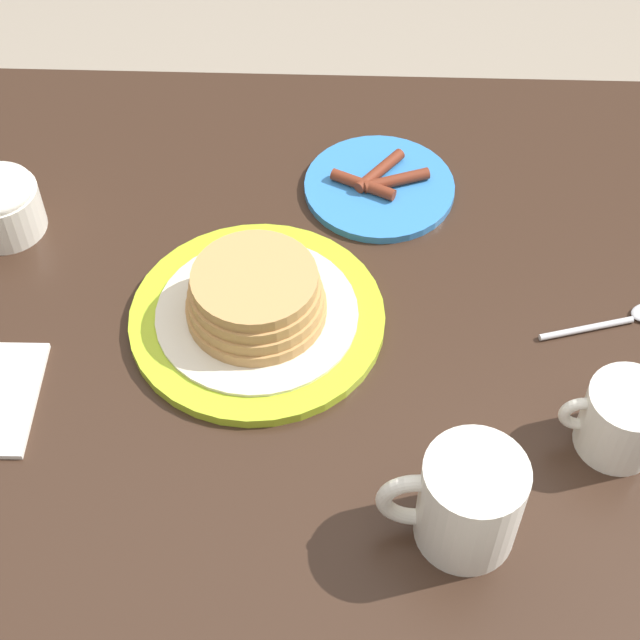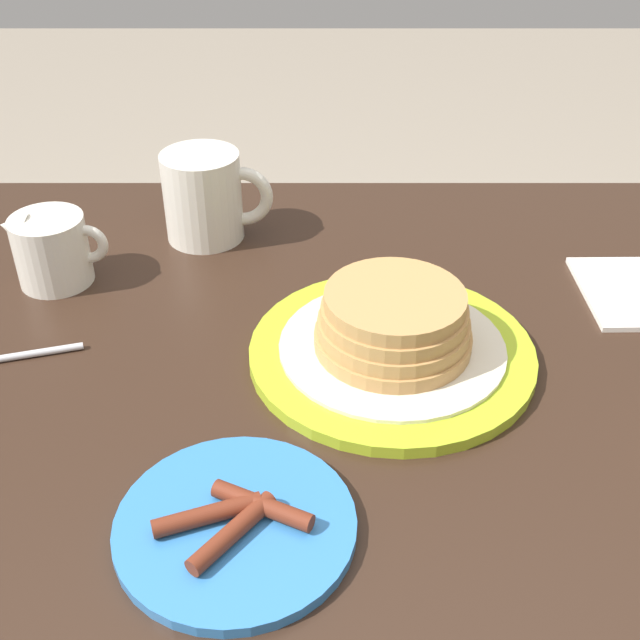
# 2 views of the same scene
# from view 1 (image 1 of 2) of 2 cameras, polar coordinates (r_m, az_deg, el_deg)

# --- Properties ---
(ground_plane) EXTENTS (8.00, 8.00, 0.00)m
(ground_plane) POSITION_cam_1_polar(r_m,az_deg,el_deg) (1.71, -2.05, -15.85)
(ground_plane) COLOR gray
(dining_table) EXTENTS (1.23, 0.82, 0.76)m
(dining_table) POSITION_cam_1_polar(r_m,az_deg,el_deg) (1.17, -2.89, -3.44)
(dining_table) COLOR #332116
(dining_table) RESTS_ON ground_plane
(pancake_plate) EXTENTS (0.27, 0.27, 0.07)m
(pancake_plate) POSITION_cam_1_polar(r_m,az_deg,el_deg) (1.03, -3.72, 0.82)
(pancake_plate) COLOR #AAC628
(pancake_plate) RESTS_ON dining_table
(side_plate_bacon) EXTENTS (0.18, 0.18, 0.02)m
(side_plate_bacon) POSITION_cam_1_polar(r_m,az_deg,el_deg) (1.18, 3.47, 7.78)
(side_plate_bacon) COLOR #337AC6
(side_plate_bacon) RESTS_ON dining_table
(coffee_mug) EXTENTS (0.13, 0.09, 0.10)m
(coffee_mug) POSITION_cam_1_polar(r_m,az_deg,el_deg) (0.87, 8.49, -10.38)
(coffee_mug) COLOR silver
(coffee_mug) RESTS_ON dining_table
(creamer_pitcher) EXTENTS (0.11, 0.08, 0.09)m
(creamer_pitcher) POSITION_cam_1_polar(r_m,az_deg,el_deg) (0.97, 17.27, -5.49)
(creamer_pitcher) COLOR silver
(creamer_pitcher) RESTS_ON dining_table
(sugar_bowl) EXTENTS (0.09, 0.09, 0.09)m
(sugar_bowl) POSITION_cam_1_polar(r_m,az_deg,el_deg) (1.17, -18.14, 6.51)
(sugar_bowl) COLOR silver
(sugar_bowl) RESTS_ON dining_table
(spoon) EXTENTS (0.15, 0.06, 0.01)m
(spoon) POSITION_cam_1_polar(r_m,az_deg,el_deg) (1.09, 17.45, -0.02)
(spoon) COLOR silver
(spoon) RESTS_ON dining_table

